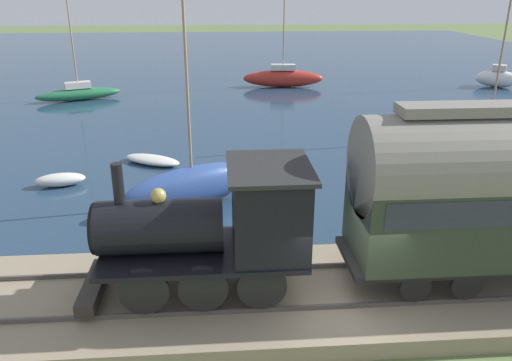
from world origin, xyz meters
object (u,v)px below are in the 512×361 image
object	(u,v)px
steam_locomotive	(220,222)
rowboat_far_out	(152,160)
sailboat_blue	(192,185)
rowboat_mid_harbor	(60,180)
sailboat_red	(283,78)
rowboat_off_pier	(445,180)
sailboat_yellow	(489,125)
sailboat_green	(79,93)
sailboat_white	(498,78)

from	to	relation	value
steam_locomotive	rowboat_far_out	world-z (taller)	steam_locomotive
sailboat_blue	rowboat_mid_harbor	distance (m)	5.93
steam_locomotive	sailboat_red	bearing A→B (deg)	-10.11
steam_locomotive	rowboat_off_pier	distance (m)	12.22
sailboat_red	rowboat_far_out	xyz separation A→B (m)	(-18.18, 8.30, -0.56)
sailboat_yellow	sailboat_green	world-z (taller)	sailboat_yellow
steam_locomotive	sailboat_yellow	distance (m)	20.22
sailboat_blue	sailboat_yellow	world-z (taller)	sailboat_yellow
sailboat_white	rowboat_far_out	xyz separation A→B (m)	(-16.76, 25.47, -0.59)
steam_locomotive	rowboat_off_pier	bearing A→B (deg)	-49.92
sailboat_blue	sailboat_red	distance (m)	23.78
sailboat_white	rowboat_mid_harbor	xyz separation A→B (m)	(-19.25, 28.88, -0.50)
rowboat_far_out	sailboat_white	bearing A→B (deg)	-27.69
sailboat_red	rowboat_far_out	world-z (taller)	sailboat_red
rowboat_far_out	rowboat_mid_harbor	bearing A→B (deg)	155.02
sailboat_blue	sailboat_white	xyz separation A→B (m)	(21.52, -23.43, -0.01)
sailboat_white	rowboat_far_out	size ratio (longest dim) A/B	2.96
rowboat_mid_harbor	rowboat_far_out	size ratio (longest dim) A/B	0.69
rowboat_off_pier	steam_locomotive	bearing A→B (deg)	172.17
steam_locomotive	sailboat_white	bearing A→B (deg)	-38.70
sailboat_yellow	sailboat_white	distance (m)	16.01
sailboat_blue	sailboat_red	xyz separation A→B (m)	(22.94, -6.26, -0.04)
steam_locomotive	sailboat_yellow	bearing A→B (deg)	-45.51
sailboat_blue	sailboat_green	world-z (taller)	sailboat_green
sailboat_blue	sailboat_red	size ratio (longest dim) A/B	1.12
sailboat_green	rowboat_off_pier	distance (m)	26.04
sailboat_yellow	sailboat_white	bearing A→B (deg)	-8.11
sailboat_red	rowboat_far_out	distance (m)	20.00
sailboat_green	sailboat_white	world-z (taller)	sailboat_green
sailboat_blue	sailboat_green	xyz separation A→B (m)	(19.01, 8.86, -0.24)
steam_locomotive	rowboat_far_out	size ratio (longest dim) A/B	1.83
sailboat_white	rowboat_mid_harbor	distance (m)	34.71
sailboat_white	rowboat_far_out	world-z (taller)	sailboat_white
sailboat_green	sailboat_red	distance (m)	15.63
sailboat_blue	rowboat_mid_harbor	size ratio (longest dim) A/B	4.14
sailboat_white	rowboat_off_pier	xyz separation A→B (m)	(-20.23, 13.21, -0.59)
sailboat_yellow	sailboat_green	size ratio (longest dim) A/B	1.02
rowboat_off_pier	rowboat_far_out	world-z (taller)	rowboat_far_out
rowboat_off_pier	sailboat_green	bearing A→B (deg)	89.23
sailboat_blue	rowboat_off_pier	size ratio (longest dim) A/B	2.99
rowboat_off_pier	rowboat_mid_harbor	distance (m)	15.70
steam_locomotive	rowboat_far_out	xyz separation A→B (m)	(11.20, 3.06, -2.19)
sailboat_red	rowboat_mid_harbor	xyz separation A→B (m)	(-20.67, 11.71, -0.48)
sailboat_green	sailboat_white	distance (m)	32.39
steam_locomotive	sailboat_red	xyz separation A→B (m)	(29.39, -5.24, -1.63)
sailboat_yellow	rowboat_far_out	size ratio (longest dim) A/B	3.20
sailboat_white	sailboat_blue	bearing A→B (deg)	164.49
sailboat_red	rowboat_off_pier	world-z (taller)	sailboat_red
steam_locomotive	sailboat_yellow	world-z (taller)	sailboat_yellow
sailboat_blue	rowboat_mid_harbor	world-z (taller)	sailboat_blue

